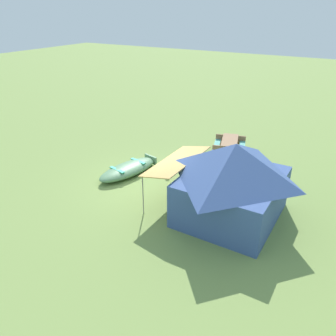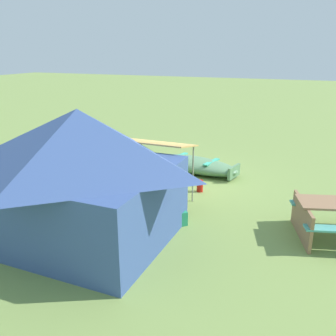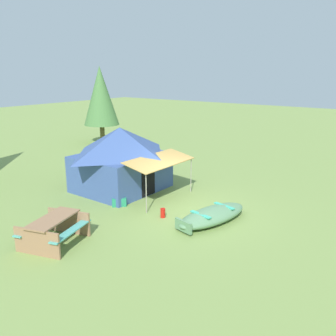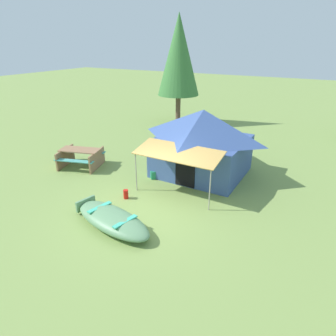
{
  "view_description": "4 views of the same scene",
  "coord_description": "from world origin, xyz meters",
  "px_view_note": "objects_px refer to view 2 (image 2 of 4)",
  "views": [
    {
      "loc": [
        9.48,
        6.37,
        6.28
      ],
      "look_at": [
        0.19,
        0.95,
        1.03
      ],
      "focal_mm": 35.83,
      "sensor_mm": 36.0,
      "label": 1
    },
    {
      "loc": [
        -3.61,
        8.93,
        3.57
      ],
      "look_at": [
        -0.51,
        1.39,
        0.93
      ],
      "focal_mm": 39.23,
      "sensor_mm": 36.0,
      "label": 2
    },
    {
      "loc": [
        -9.82,
        -6.41,
        4.71
      ],
      "look_at": [
        0.5,
        1.13,
        1.25
      ],
      "focal_mm": 38.41,
      "sensor_mm": 36.0,
      "label": 3
    },
    {
      "loc": [
        4.49,
        -6.7,
        4.89
      ],
      "look_at": [
        -0.09,
        1.64,
        0.78
      ],
      "focal_mm": 31.57,
      "sensor_mm": 36.0,
      "label": 4
    }
  ],
  "objects_px": {
    "beached_rowboat": "(195,164)",
    "cooler_box": "(176,216)",
    "canvas_cabin_tent": "(82,173)",
    "fuel_can": "(200,186)"
  },
  "relations": [
    {
      "from": "beached_rowboat",
      "to": "canvas_cabin_tent",
      "type": "relative_size",
      "value": 0.71
    },
    {
      "from": "beached_rowboat",
      "to": "fuel_can",
      "type": "bearing_deg",
      "value": 112.59
    },
    {
      "from": "beached_rowboat",
      "to": "canvas_cabin_tent",
      "type": "height_order",
      "value": "canvas_cabin_tent"
    },
    {
      "from": "canvas_cabin_tent",
      "to": "fuel_can",
      "type": "xyz_separation_m",
      "value": [
        -1.38,
        -3.16,
        -1.17
      ]
    },
    {
      "from": "canvas_cabin_tent",
      "to": "fuel_can",
      "type": "height_order",
      "value": "canvas_cabin_tent"
    },
    {
      "from": "canvas_cabin_tent",
      "to": "fuel_can",
      "type": "distance_m",
      "value": 3.64
    },
    {
      "from": "cooler_box",
      "to": "canvas_cabin_tent",
      "type": "bearing_deg",
      "value": 40.41
    },
    {
      "from": "beached_rowboat",
      "to": "cooler_box",
      "type": "xyz_separation_m",
      "value": [
        -0.7,
        3.44,
        -0.08
      ]
    },
    {
      "from": "canvas_cabin_tent",
      "to": "cooler_box",
      "type": "height_order",
      "value": "canvas_cabin_tent"
    },
    {
      "from": "beached_rowboat",
      "to": "cooler_box",
      "type": "bearing_deg",
      "value": 101.51
    }
  ]
}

